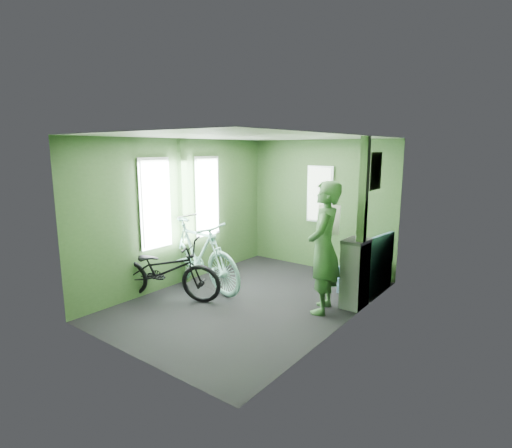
% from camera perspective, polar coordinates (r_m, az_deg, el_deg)
% --- Properties ---
extents(room, '(4.00, 4.02, 2.31)m').
position_cam_1_polar(room, '(5.53, -0.69, 3.37)').
color(room, black).
rests_on(room, ground).
extents(bicycle_black, '(1.84, 1.32, 0.96)m').
position_cam_1_polar(bicycle_black, '(6.00, -12.86, -10.49)').
color(bicycle_black, black).
rests_on(bicycle_black, ground).
extents(bicycle_mint, '(1.92, 0.88, 1.16)m').
position_cam_1_polar(bicycle_mint, '(6.36, -8.08, -9.10)').
color(bicycle_mint, '#8AD1C2').
rests_on(bicycle_mint, ground).
extents(passenger, '(0.58, 0.75, 1.75)m').
position_cam_1_polar(passenger, '(5.28, 9.66, -3.33)').
color(passenger, '#345B31').
rests_on(passenger, ground).
extents(waste_box, '(0.28, 0.39, 0.95)m').
position_cam_1_polar(waste_box, '(5.63, 13.95, -6.86)').
color(waste_box, gray).
rests_on(waste_box, ground).
extents(bench_seat, '(0.55, 0.88, 0.88)m').
position_cam_1_polar(bench_seat, '(6.38, 15.52, -6.83)').
color(bench_seat, '#294357').
rests_on(bench_seat, ground).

